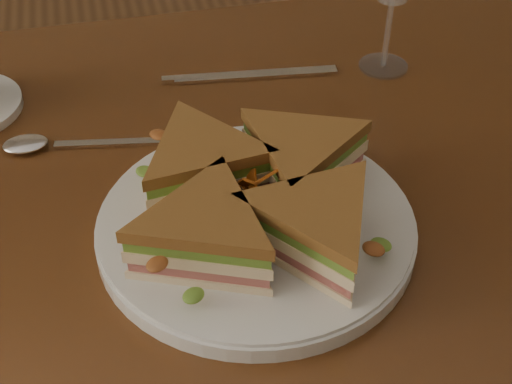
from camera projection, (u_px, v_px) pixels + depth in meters
table at (205, 267)px, 0.77m from camera, size 1.20×0.80×0.75m
plate at (256, 226)px, 0.66m from camera, size 0.29×0.29×0.02m
sandwich_wedges at (256, 196)px, 0.64m from camera, size 0.31×0.31×0.06m
crisps_mound at (256, 200)px, 0.64m from camera, size 0.09×0.09×0.05m
spoon at (47, 144)px, 0.76m from camera, size 0.18×0.05×0.01m
knife at (244, 76)px, 0.87m from camera, size 0.22×0.04×0.00m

